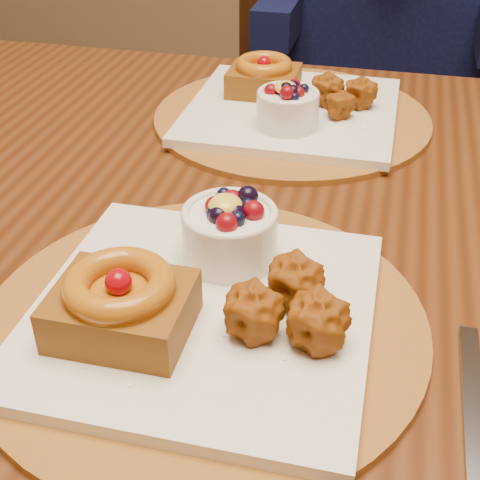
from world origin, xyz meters
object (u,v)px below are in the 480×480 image
(dining_table, at_px, (257,254))
(place_setting_near, at_px, (202,298))
(chair_far, at_px, (340,119))
(place_setting_far, at_px, (290,107))

(dining_table, bearing_deg, place_setting_near, -90.68)
(chair_far, bearing_deg, place_setting_far, -98.56)
(dining_table, height_order, place_setting_far, place_setting_far)
(place_setting_near, relative_size, chair_far, 0.39)
(place_setting_far, distance_m, chair_far, 0.56)
(place_setting_near, bearing_deg, chair_far, 88.10)
(place_setting_near, bearing_deg, dining_table, 89.32)
(place_setting_far, bearing_deg, place_setting_near, -90.08)
(place_setting_near, height_order, place_setting_far, place_setting_near)
(dining_table, relative_size, place_setting_near, 4.21)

